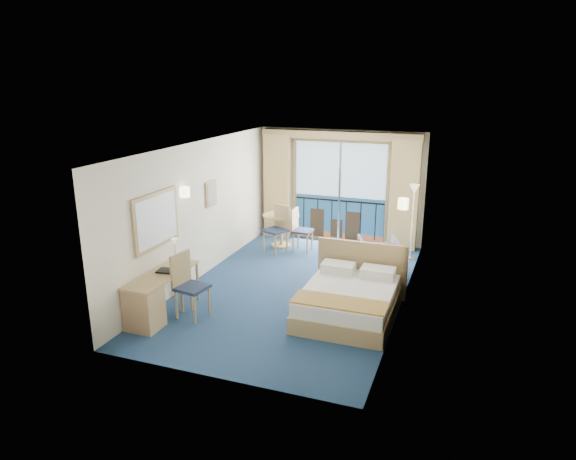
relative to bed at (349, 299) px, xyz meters
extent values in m
plane|color=navy|center=(-1.23, 0.79, -0.29)|extent=(6.50, 6.50, 0.00)
cube|color=beige|center=(-1.23, 4.05, 1.06)|extent=(4.00, 0.02, 2.70)
cube|color=beige|center=(-1.23, -2.47, 1.06)|extent=(4.00, 0.02, 2.70)
cube|color=beige|center=(-3.24, 0.79, 1.06)|extent=(0.02, 6.50, 2.70)
cube|color=beige|center=(0.78, 0.79, 1.06)|extent=(0.02, 6.50, 2.70)
cube|color=silver|center=(-1.23, 0.79, 2.42)|extent=(4.00, 6.50, 0.02)
cube|color=navy|center=(-1.23, 4.01, 0.27)|extent=(2.20, 0.02, 1.08)
cube|color=#A7C2DB|center=(-1.23, 4.01, 1.47)|extent=(2.20, 0.02, 1.32)
cube|color=#964F2E|center=(-1.23, 4.01, -0.19)|extent=(2.20, 0.02, 0.20)
cube|color=black|center=(-1.23, 4.00, 0.71)|extent=(2.20, 0.02, 0.04)
cube|color=tan|center=(-1.23, 4.00, 2.17)|extent=(2.36, 0.03, 0.12)
cube|color=tan|center=(-2.38, 4.00, 0.91)|extent=(0.06, 0.03, 2.40)
cube|color=tan|center=(-0.08, 4.00, 0.91)|extent=(0.06, 0.03, 2.40)
cube|color=silver|center=(-1.23, 3.99, 0.91)|extent=(0.05, 0.02, 2.40)
cube|color=#352618|center=(-0.88, 4.00, 0.11)|extent=(0.35, 0.02, 0.70)
cube|color=#352618|center=(-1.78, 4.00, 0.11)|extent=(0.35, 0.02, 0.70)
cube|color=#352618|center=(-1.28, 4.00, 0.01)|extent=(0.30, 0.02, 0.45)
cube|color=black|center=(-2.13, 4.00, 0.26)|extent=(0.02, 0.01, 0.90)
cube|color=black|center=(-1.77, 4.00, 0.26)|extent=(0.02, 0.01, 0.90)
cube|color=black|center=(-1.41, 4.00, 0.26)|extent=(0.03, 0.01, 0.90)
cube|color=black|center=(-1.05, 4.00, 0.26)|extent=(0.03, 0.01, 0.90)
cube|color=black|center=(-0.69, 4.00, 0.26)|extent=(0.02, 0.01, 0.90)
cube|color=black|center=(-0.33, 4.00, 0.26)|extent=(0.02, 0.01, 0.90)
cube|color=tan|center=(-2.78, 3.86, 0.99)|extent=(0.65, 0.22, 2.55)
cube|color=tan|center=(0.32, 3.86, 0.99)|extent=(0.65, 0.22, 2.55)
cube|color=tan|center=(-1.23, 3.89, 2.29)|extent=(3.80, 0.25, 0.18)
cube|color=tan|center=(-3.21, -0.71, 1.26)|extent=(0.04, 1.25, 0.95)
cube|color=silver|center=(-3.18, -0.71, 1.26)|extent=(0.01, 1.12, 0.82)
cube|color=tan|center=(-3.21, 1.24, 1.31)|extent=(0.03, 0.42, 0.52)
cube|color=gray|center=(-3.19, 1.24, 1.31)|extent=(0.01, 0.34, 0.44)
cylinder|color=#FFEEB2|center=(-3.17, 0.19, 1.56)|extent=(0.18, 0.18, 0.18)
cylinder|color=#FFEEB2|center=(0.71, 0.64, 1.56)|extent=(0.18, 0.18, 0.18)
cube|color=tan|center=(0.00, -0.08, -0.15)|extent=(1.50, 1.87, 0.28)
cube|color=white|center=(0.00, -0.08, 0.11)|extent=(1.44, 1.81, 0.23)
cube|color=tan|center=(0.00, -0.69, 0.24)|extent=(1.48, 0.51, 0.03)
cube|color=white|center=(-0.36, 0.59, 0.31)|extent=(0.58, 0.37, 0.17)
cube|color=white|center=(0.36, 0.59, 0.31)|extent=(0.58, 0.37, 0.17)
cube|color=tan|center=(0.00, 0.90, 0.23)|extent=(1.64, 0.06, 1.03)
cube|color=tan|center=(0.56, 1.49, -0.04)|extent=(0.38, 0.36, 0.49)
cube|color=silver|center=(0.54, 1.51, 0.24)|extent=(0.19, 0.17, 0.07)
imported|color=#424450|center=(0.06, 2.23, 0.07)|extent=(0.99, 1.00, 0.72)
cylinder|color=silver|center=(0.60, 3.25, -0.27)|extent=(0.23, 0.23, 0.03)
cylinder|color=silver|center=(0.60, 3.25, 0.50)|extent=(0.03, 0.03, 1.57)
cone|color=white|center=(0.60, 3.25, 1.28)|extent=(0.21, 0.21, 0.19)
cube|color=tan|center=(-2.95, -1.04, 0.43)|extent=(0.54, 1.56, 0.04)
cube|color=tan|center=(-2.95, -1.58, 0.06)|extent=(0.51, 0.47, 0.69)
cylinder|color=tan|center=(-3.19, -0.85, 0.06)|extent=(0.05, 0.05, 0.69)
cylinder|color=tan|center=(-2.71, -0.85, 0.06)|extent=(0.05, 0.05, 0.69)
cylinder|color=tan|center=(-3.19, -0.31, 0.06)|extent=(0.05, 0.05, 0.69)
cylinder|color=tan|center=(-2.71, -0.31, 0.06)|extent=(0.05, 0.05, 0.69)
cube|color=#212E4E|center=(-2.44, -0.95, 0.24)|extent=(0.54, 0.54, 0.06)
cube|color=tan|center=(-2.66, -0.92, 0.53)|extent=(0.12, 0.47, 0.56)
cylinder|color=tan|center=(-2.28, -1.17, -0.04)|extent=(0.04, 0.04, 0.50)
cylinder|color=tan|center=(-2.22, -0.79, -0.04)|extent=(0.04, 0.04, 0.50)
cylinder|color=tan|center=(-2.66, -1.11, -0.04)|extent=(0.04, 0.04, 0.50)
cylinder|color=tan|center=(-2.60, -0.74, -0.04)|extent=(0.04, 0.04, 0.50)
cube|color=black|center=(-2.92, -0.92, 0.46)|extent=(0.35, 0.28, 0.03)
cylinder|color=silver|center=(-2.98, -0.56, 0.47)|extent=(0.12, 0.12, 0.02)
cylinder|color=silver|center=(-2.98, -0.56, 0.66)|extent=(0.02, 0.02, 0.40)
cone|color=white|center=(-2.98, -0.56, 0.86)|extent=(0.11, 0.11, 0.10)
cylinder|color=tan|center=(-2.40, 3.11, 0.46)|extent=(0.86, 0.86, 0.04)
cylinder|color=tan|center=(-2.40, 3.11, 0.09)|extent=(0.09, 0.09, 0.75)
cylinder|color=tan|center=(-2.40, 3.11, -0.27)|extent=(0.47, 0.47, 0.03)
cube|color=#212E4E|center=(-1.81, 2.95, 0.18)|extent=(0.43, 0.43, 0.05)
cube|color=tan|center=(-2.01, 2.95, 0.45)|extent=(0.05, 0.42, 0.50)
cylinder|color=tan|center=(-1.65, 2.78, -0.06)|extent=(0.04, 0.04, 0.45)
cylinder|color=tan|center=(-1.64, 3.12, -0.06)|extent=(0.04, 0.04, 0.45)
cylinder|color=tan|center=(-1.99, 2.78, -0.06)|extent=(0.04, 0.04, 0.45)
cylinder|color=tan|center=(-1.98, 3.12, -0.06)|extent=(0.04, 0.04, 0.45)
cube|color=#212E4E|center=(-2.36, 2.62, 0.23)|extent=(0.61, 0.61, 0.06)
cube|color=tan|center=(-2.27, 2.82, 0.52)|extent=(0.44, 0.22, 0.55)
cylinder|color=tan|center=(-2.61, 2.52, -0.04)|extent=(0.04, 0.04, 0.50)
cylinder|color=tan|center=(-2.26, 2.37, -0.04)|extent=(0.04, 0.04, 0.50)
cylinder|color=tan|center=(-2.46, 2.87, -0.04)|extent=(0.04, 0.04, 0.50)
cylinder|color=tan|center=(-2.11, 2.72, -0.04)|extent=(0.04, 0.04, 0.50)
camera|label=1|loc=(1.74, -7.78, 3.56)|focal=32.00mm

